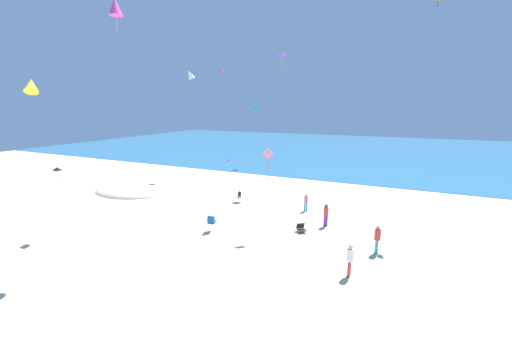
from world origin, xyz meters
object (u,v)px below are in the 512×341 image
Objects in this scene: person_4 at (350,258)px; kite_teal at (256,107)px; beach_chair_near_camera at (301,228)px; person_1 at (306,201)px; person_0 at (377,237)px; kite_purple at (283,54)px; beach_chair_far_right at (212,220)px; kite_red at (222,70)px; kite_yellow at (31,85)px; kite_black at (57,169)px; person_3 at (326,214)px; kite_magenta at (115,6)px; kite_white at (190,75)px; kite_green at (291,106)px; kite_blue at (228,161)px; kite_pink at (268,155)px; person_2 at (240,195)px.

kite_teal reaches higher than person_4.
person_1 is (-0.78, 4.24, 0.59)m from beach_chair_near_camera.
kite_purple reaches higher than person_0.
kite_teal is at bearing -137.78° from person_1.
beach_chair_far_right is 26.17m from kite_red.
kite_yellow is 5.27m from kite_black.
person_3 is at bearing -82.80° from beach_chair_far_right.
person_3 is at bearing 45.85° from person_1.
kite_magenta is at bearing 141.28° from beach_chair_far_right.
person_0 is at bearing -27.29° from kite_white.
kite_purple is 9.13m from kite_green.
kite_teal is at bearing 85.76° from kite_black.
kite_yellow is 17.58m from kite_white.
kite_blue is 1.40× the size of kite_yellow.
person_0 is at bearing 41.08° from beach_chair_near_camera.
person_0 is 1.03× the size of person_3.
kite_teal is (-16.21, 24.60, 7.58)m from person_4.
kite_yellow reaches higher than kite_black.
beach_chair_far_right is at bearing -114.90° from beach_chair_near_camera.
kite_blue is at bearing -86.45° from kite_green.
kite_pink is at bearing -76.82° from kite_green.
person_3 is 1.26× the size of kite_yellow.
kite_red is (-16.20, 14.52, 12.67)m from person_1.
person_1 is 18.43m from kite_magenta.
kite_white reaches higher than beach_chair_far_right.
kite_white is at bearing 16.43° from person_3.
kite_green reaches higher than kite_black.
kite_magenta reaches higher than beach_chair_near_camera.
kite_green is (-5.77, 13.81, 7.77)m from person_1.
kite_black reaches higher than beach_chair_near_camera.
kite_black is (-15.84, -8.62, 3.60)m from person_3.
kite_green is (-10.28, 22.44, 7.62)m from person_4.
person_0 is 0.99× the size of person_4.
beach_chair_far_right is 6.77m from person_2.
person_1 is 0.93× the size of kite_teal.
kite_purple is at bearing -19.21° from beach_chair_far_right.
kite_black is at bearing 8.11° from person_4.
kite_pink is 13.76m from kite_black.
kite_purple reaches higher than person_3.
kite_pink is (3.32, -0.51, 0.73)m from kite_blue.
kite_blue is at bearing -11.82° from person_0.
beach_chair_near_camera is 17.28m from kite_magenta.
beach_chair_near_camera is at bearing 34.58° from kite_magenta.
beach_chair_near_camera is at bearing -49.47° from person_4.
beach_chair_near_camera is at bearing 27.38° from kite_pink.
kite_purple is at bearing 62.09° from kite_black.
kite_black reaches higher than person_2.
kite_purple reaches higher than kite_yellow.
kite_black is (-7.96, -5.73, 4.33)m from beach_chair_far_right.
beach_chair_near_camera is at bearing -58.31° from kite_teal.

